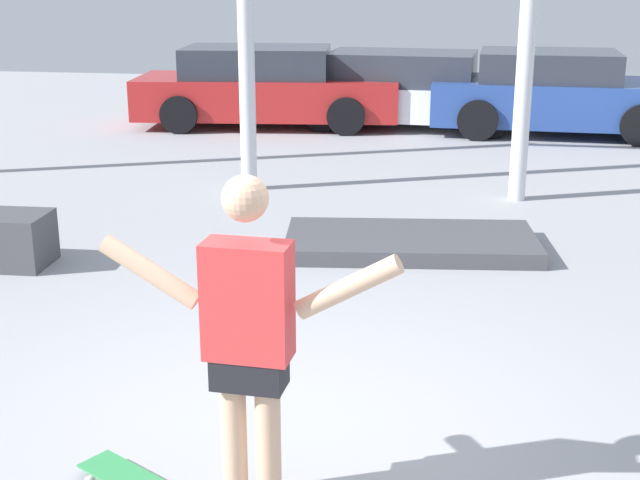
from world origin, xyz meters
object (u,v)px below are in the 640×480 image
(parked_car_white, at_px, (408,91))
(parked_car_blue, at_px, (554,94))
(parked_car_red, at_px, (265,88))
(skateboarder, at_px, (248,329))
(manual_pad, at_px, (411,242))

(parked_car_white, bearing_deg, parked_car_blue, -2.84)
(parked_car_red, bearing_deg, parked_car_white, 1.14)
(skateboarder, relative_size, manual_pad, 0.71)
(manual_pad, distance_m, parked_car_red, 7.55)
(parked_car_white, bearing_deg, manual_pad, -81.93)
(parked_car_white, relative_size, parked_car_blue, 1.13)
(parked_car_red, relative_size, parked_car_blue, 1.14)
(manual_pad, height_order, parked_car_red, parked_car_red)
(parked_car_white, height_order, parked_car_blue, parked_car_blue)
(parked_car_red, distance_m, parked_car_white, 2.51)
(manual_pad, xyz_separation_m, parked_car_white, (-0.51, 7.21, 0.55))
(skateboarder, bearing_deg, parked_car_white, 93.41)
(parked_car_white, bearing_deg, parked_car_red, -168.95)
(parked_car_red, relative_size, parked_car_white, 1.01)
(skateboarder, relative_size, parked_car_blue, 0.42)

